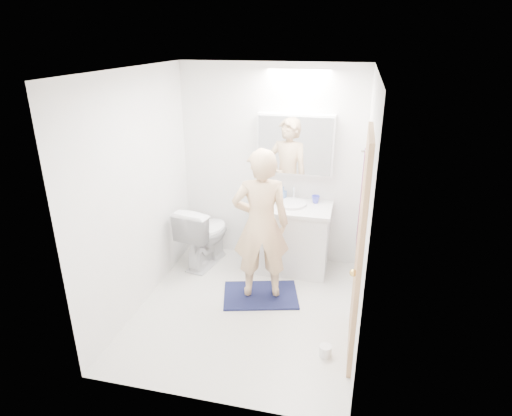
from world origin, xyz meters
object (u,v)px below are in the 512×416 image
(toilet, at_px, (205,234))
(soap_bottle_a, at_px, (265,191))
(medicine_cabinet, at_px, (296,144))
(toilet_paper_roll, at_px, (325,351))
(vanity_cabinet, at_px, (290,239))
(person, at_px, (261,225))
(toothbrush_cup, at_px, (316,199))
(soap_bottle_b, at_px, (283,193))

(toilet, distance_m, soap_bottle_a, 0.92)
(medicine_cabinet, height_order, toilet_paper_roll, medicine_cabinet)
(vanity_cabinet, height_order, toilet_paper_roll, vanity_cabinet)
(vanity_cabinet, relative_size, toilet, 1.14)
(medicine_cabinet, xyz_separation_m, person, (-0.20, -0.90, -0.64))
(vanity_cabinet, relative_size, toothbrush_cup, 9.35)
(vanity_cabinet, bearing_deg, soap_bottle_b, 124.81)
(toothbrush_cup, bearing_deg, vanity_cabinet, -149.29)
(toilet, height_order, toothbrush_cup, toothbrush_cup)
(toilet, relative_size, person, 0.49)
(soap_bottle_a, xyz_separation_m, soap_bottle_b, (0.21, 0.03, -0.03))
(toilet, height_order, soap_bottle_b, soap_bottle_b)
(person, xyz_separation_m, soap_bottle_a, (-0.14, 0.84, 0.07))
(person, bearing_deg, soap_bottle_b, -109.92)
(medicine_cabinet, bearing_deg, soap_bottle_b, -166.65)
(soap_bottle_a, bearing_deg, medicine_cabinet, 10.04)
(toilet, distance_m, person, 1.12)
(soap_bottle_a, distance_m, toothbrush_cup, 0.61)
(medicine_cabinet, relative_size, toothbrush_cup, 9.14)
(vanity_cabinet, xyz_separation_m, toothbrush_cup, (0.27, 0.16, 0.47))
(vanity_cabinet, xyz_separation_m, soap_bottle_a, (-0.34, 0.15, 0.54))
(medicine_cabinet, distance_m, toothbrush_cup, 0.69)
(vanity_cabinet, xyz_separation_m, soap_bottle_b, (-0.13, 0.18, 0.51))
(soap_bottle_a, relative_size, toothbrush_cup, 2.20)
(toothbrush_cup, xyz_separation_m, toilet_paper_roll, (0.30, -1.64, -0.81))
(vanity_cabinet, bearing_deg, toilet_paper_roll, -69.02)
(toilet, xyz_separation_m, soap_bottle_a, (0.70, 0.27, 0.53))
(soap_bottle_a, bearing_deg, vanity_cabinet, -23.96)
(medicine_cabinet, xyz_separation_m, toilet, (-1.04, -0.33, -1.11))
(soap_bottle_a, bearing_deg, soap_bottle_b, 8.04)
(person, xyz_separation_m, soap_bottle_b, (0.08, 0.87, 0.04))
(toilet_paper_roll, bearing_deg, toothbrush_cup, 100.31)
(toilet, distance_m, soap_bottle_b, 1.09)
(toilet, bearing_deg, toothbrush_cup, -157.15)
(vanity_cabinet, bearing_deg, toothbrush_cup, 30.71)
(toothbrush_cup, bearing_deg, toilet, -168.14)
(vanity_cabinet, distance_m, person, 0.86)
(toilet, relative_size, soap_bottle_b, 4.91)
(toilet_paper_roll, bearing_deg, vanity_cabinet, 110.98)
(person, distance_m, soap_bottle_a, 0.86)
(vanity_cabinet, relative_size, soap_bottle_a, 4.25)
(vanity_cabinet, relative_size, person, 0.56)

